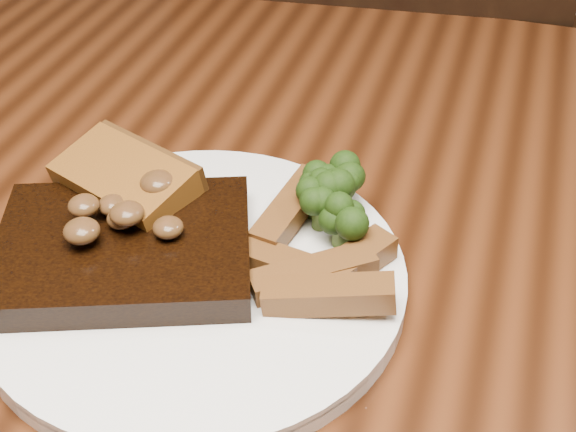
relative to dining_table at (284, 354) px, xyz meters
name	(u,v)px	position (x,y,z in m)	size (l,w,h in m)	color
dining_table	(284,354)	(0.00, 0.00, 0.00)	(1.60, 0.90, 0.75)	#48210E
chair_far	(366,116)	(-0.06, 0.57, -0.13)	(0.50, 0.50, 0.95)	black
plate	(195,280)	(-0.05, -0.04, 0.10)	(0.28, 0.28, 0.01)	white
steak	(124,251)	(-0.10, -0.04, 0.12)	(0.17, 0.13, 0.02)	black
steak_bone	(83,313)	(-0.10, -0.10, 0.11)	(0.14, 0.01, 0.02)	beige
mushroom_pile	(123,210)	(-0.10, -0.03, 0.14)	(0.07, 0.07, 0.03)	#532F1A
garlic_bread	(128,201)	(-0.12, 0.01, 0.12)	(0.10, 0.05, 0.02)	brown
potato_wedges	(286,262)	(0.01, -0.02, 0.12)	(0.11, 0.11, 0.02)	brown
broccoli_cluster	(326,206)	(0.02, 0.03, 0.12)	(0.07, 0.07, 0.04)	#1D360C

